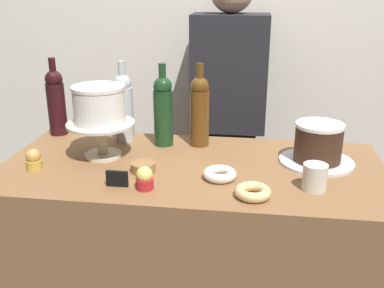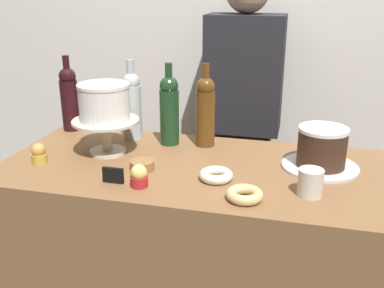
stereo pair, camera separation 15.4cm
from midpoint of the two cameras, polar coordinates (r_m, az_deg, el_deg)
back_wall at (r=2.35m, az=1.17°, el=14.34°), size 6.00×0.05×2.60m
display_counter at (r=1.80m, az=-2.55°, el=-16.46°), size 1.36×0.64×0.92m
cake_stand_pedestal at (r=1.67m, az=-14.19°, el=1.31°), size 0.25×0.25×0.13m
white_layer_cake at (r=1.64m, az=-14.52°, el=4.92°), size 0.19×0.19×0.14m
silver_serving_platter at (r=1.63m, az=13.15°, el=-2.26°), size 0.26×0.26×0.01m
chocolate_round_cake at (r=1.60m, az=13.36°, el=0.19°), size 0.17×0.17×0.14m
wine_bottle_green at (r=1.74m, az=-6.29°, el=4.39°), size 0.08×0.08×0.33m
wine_bottle_dark_red at (r=1.97m, az=-19.30°, el=5.22°), size 0.08×0.08×0.33m
wine_bottle_amber at (r=1.72m, az=-1.46°, el=4.38°), size 0.08×0.08×0.33m
wine_bottle_clear at (r=1.81m, az=-11.24°, el=4.78°), size 0.08×0.08×0.33m
cupcake_caramel at (r=1.65m, az=-22.29°, el=-1.95°), size 0.06×0.06×0.07m
cupcake_lemon at (r=1.40m, az=-9.29°, el=-4.48°), size 0.06×0.06×0.07m
donut_glazed at (r=1.34m, az=4.59°, el=-6.25°), size 0.11×0.11×0.03m
donut_sugar at (r=1.46m, az=0.58°, el=-3.96°), size 0.11×0.11×0.03m
cookie_stack at (r=1.53m, az=-9.20°, el=-3.02°), size 0.08×0.08×0.03m
price_sign_chalkboard at (r=1.44m, az=-12.69°, el=-4.45°), size 0.07×0.01×0.05m
coffee_cup_ceramic at (r=1.40m, az=12.53°, el=-4.26°), size 0.08×0.08×0.08m
barista_figure at (r=2.22m, az=2.65°, el=1.80°), size 0.36×0.22×1.60m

